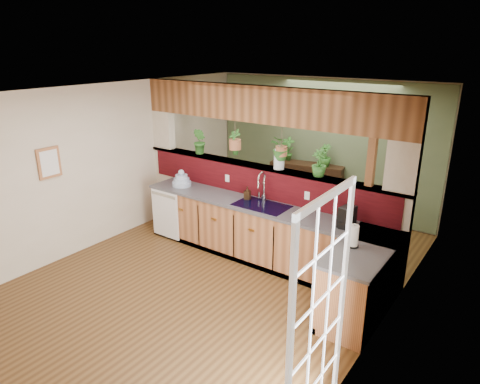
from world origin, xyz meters
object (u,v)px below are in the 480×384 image
Objects in this scene: faucet at (262,185)px; coffee_maker at (347,218)px; dish_stack at (182,181)px; shelving_console at (306,187)px; glass_jar at (279,157)px; soap_dispenser at (247,193)px; paper_towel at (354,236)px.

faucet is 1.44m from coffee_maker.
shelving_console is (1.20, 2.27, -0.49)m from dish_stack.
dish_stack reaches higher than coffee_maker.
glass_jar reaches higher than faucet.
soap_dispenser is at bearing -98.30° from shelving_console.
faucet is at bearing -175.69° from coffee_maker.
soap_dispenser is 0.74m from glass_jar.
paper_towel is (0.29, -0.50, 0.00)m from coffee_maker.
glass_jar is at bearing 174.04° from coffee_maker.
dish_stack is at bearing -128.48° from shelving_console.
glass_jar is (0.39, 0.28, 0.57)m from soap_dispenser.
coffee_maker is at bearing -3.88° from soap_dispenser.
faucet is 1.63× the size of paper_towel.
faucet reaches higher than paper_towel.
soap_dispenser is 0.70× the size of paper_towel.
dish_stack is 1.11× the size of paper_towel.
coffee_maker is at bearing -17.03° from glass_jar.
faucet is 1.84m from paper_towel.
faucet reaches higher than dish_stack.
faucet is 0.49m from glass_jar.
soap_dispenser is at bearing 162.48° from paper_towel.
paper_towel reaches higher than shelving_console.
faucet is at bearing -92.01° from shelving_console.
coffee_maker is at bearing -63.32° from shelving_console.
coffee_maker is 0.78× the size of glass_jar.
shelving_console is (-0.47, 1.90, -1.07)m from glass_jar.
faucet is 1.71× the size of coffee_maker.
coffee_maker reaches higher than soap_dispenser.
dish_stack is 0.23× the size of shelving_console.
dish_stack is 3.28m from paper_towel.
soap_dispenser is 2.24m from shelving_console.
faucet reaches higher than soap_dispenser.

